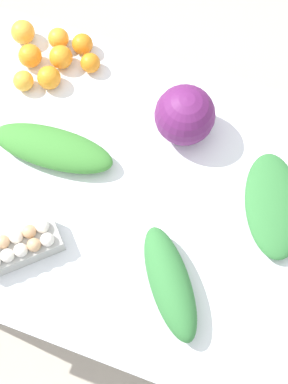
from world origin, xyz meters
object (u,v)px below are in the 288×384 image
(greens_bunch_chard, at_px, (170,283))
(orange_5, at_px, (23,81))
(orange_2, at_px, (23,32))
(orange_6, at_px, (90,63))
(greens_bunch_dandelion, at_px, (273,205))
(orange_1, at_px, (61,57))
(greens_bunch_beet_tops, at_px, (53,148))
(cabbage_purple, at_px, (185,115))
(orange_7, at_px, (58,38))
(orange_0, at_px, (30,56))
(orange_4, at_px, (82,44))
(orange_3, at_px, (49,78))
(egg_carton, at_px, (20,246))

(greens_bunch_chard, height_order, orange_5, greens_bunch_chard)
(orange_2, bearing_deg, orange_6, -7.40)
(greens_bunch_dandelion, height_order, orange_1, orange_1)
(greens_bunch_beet_tops, relative_size, orange_5, 5.76)
(greens_bunch_chard, xyz_separation_m, orange_6, (-0.50, 0.62, -0.01))
(cabbage_purple, relative_size, greens_bunch_dandelion, 0.55)
(orange_2, xyz_separation_m, orange_7, (0.12, 0.02, -0.00))
(orange_7, bearing_deg, greens_bunch_beet_tops, -68.85)
(orange_5, xyz_separation_m, orange_7, (0.04, 0.20, 0.00))
(orange_0, distance_m, orange_2, 0.10)
(greens_bunch_chard, height_order, orange_1, greens_bunch_chard)
(orange_6, relative_size, orange_7, 0.93)
(cabbage_purple, bearing_deg, orange_7, 161.20)
(greens_bunch_chard, xyz_separation_m, orange_4, (-0.55, 0.68, -0.01))
(orange_0, distance_m, orange_7, 0.12)
(greens_bunch_dandelion, xyz_separation_m, orange_2, (-0.97, 0.32, 0.01))
(greens_bunch_chard, bearing_deg, orange_6, 128.70)
(orange_1, bearing_deg, greens_bunch_dandelion, -18.40)
(orange_3, height_order, orange_4, orange_3)
(cabbage_purple, height_order, egg_carton, cabbage_purple)
(egg_carton, height_order, greens_bunch_beet_tops, egg_carton)
(orange_2, distance_m, orange_5, 0.20)
(orange_0, xyz_separation_m, orange_4, (0.15, 0.11, -0.00))
(cabbage_purple, height_order, orange_7, cabbage_purple)
(egg_carton, xyz_separation_m, orange_6, (-0.05, 0.66, -0.01))
(orange_2, bearing_deg, cabbage_purple, -13.56)
(cabbage_purple, bearing_deg, orange_5, -177.52)
(orange_3, bearing_deg, greens_bunch_beet_tops, -63.59)
(orange_1, bearing_deg, orange_3, -93.04)
(greens_bunch_dandelion, xyz_separation_m, orange_3, (-0.81, 0.18, 0.01))
(greens_bunch_chard, bearing_deg, orange_5, 144.87)
(cabbage_purple, distance_m, orange_3, 0.48)
(orange_0, bearing_deg, orange_5, -78.95)
(orange_0, bearing_deg, orange_4, 36.33)
(greens_bunch_beet_tops, xyz_separation_m, orange_5, (-0.19, 0.20, -0.01))
(greens_bunch_beet_tops, bearing_deg, orange_5, 134.41)
(orange_1, distance_m, orange_2, 0.17)
(orange_2, relative_size, orange_3, 1.04)
(orange_2, bearing_deg, orange_3, -41.04)
(greens_bunch_beet_tops, xyz_separation_m, orange_7, (-0.15, 0.39, -0.00))
(greens_bunch_dandelion, bearing_deg, orange_5, 170.90)
(orange_6, height_order, orange_7, orange_7)
(cabbage_purple, height_order, orange_2, cabbage_purple)
(greens_bunch_chard, xyz_separation_m, greens_bunch_dandelion, (0.21, 0.33, -0.02))
(orange_5, distance_m, orange_7, 0.20)
(orange_0, bearing_deg, greens_bunch_beet_tops, -54.12)
(greens_bunch_dandelion, relative_size, orange_3, 4.38)
(egg_carton, xyz_separation_m, greens_bunch_dandelion, (0.65, 0.38, -0.01))
(orange_4, height_order, orange_5, orange_4)
(cabbage_purple, xyz_separation_m, orange_7, (-0.51, 0.17, -0.06))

